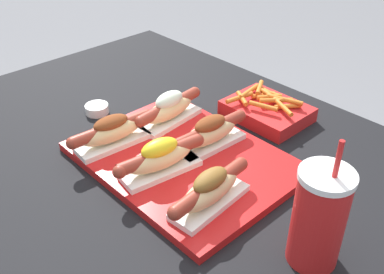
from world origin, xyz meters
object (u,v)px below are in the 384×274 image
(hot_dog_0, at_px, (112,131))
(hot_dog_1, at_px, (160,158))
(serving_tray, at_px, (185,160))
(sauce_bowl, at_px, (97,109))
(hot_dog_4, at_px, (210,133))
(hot_dog_2, at_px, (210,190))
(drink_cup, at_px, (320,217))
(fries_basket, at_px, (266,109))
(hot_dog_3, at_px, (169,109))

(hot_dog_0, xyz_separation_m, hot_dog_1, (0.14, 0.01, 0.00))
(serving_tray, xyz_separation_m, sauce_bowl, (-0.30, -0.02, 0.00))
(hot_dog_4, bearing_deg, hot_dog_1, -90.98)
(serving_tray, bearing_deg, hot_dog_2, -25.46)
(hot_dog_4, relative_size, drink_cup, 0.88)
(serving_tray, height_order, hot_dog_1, hot_dog_1)
(drink_cup, bearing_deg, hot_dog_2, -165.84)
(hot_dog_0, bearing_deg, hot_dog_1, 5.38)
(hot_dog_1, bearing_deg, sauce_bowl, 170.39)
(drink_cup, distance_m, fries_basket, 0.45)
(hot_dog_3, relative_size, hot_dog_4, 1.00)
(sauce_bowl, distance_m, fries_basket, 0.41)
(hot_dog_1, distance_m, hot_dog_4, 0.13)
(hot_dog_0, distance_m, hot_dog_4, 0.21)
(hot_dog_3, distance_m, drink_cup, 0.46)
(hot_dog_1, relative_size, hot_dog_4, 0.99)
(hot_dog_4, bearing_deg, drink_cup, -14.72)
(hot_dog_0, xyz_separation_m, sauce_bowl, (-0.17, 0.07, -0.04))
(serving_tray, relative_size, hot_dog_1, 2.17)
(hot_dog_3, relative_size, sauce_bowl, 3.56)
(hot_dog_0, relative_size, hot_dog_1, 1.01)
(hot_dog_0, xyz_separation_m, hot_dog_4, (0.14, 0.15, 0.00))
(hot_dog_2, distance_m, drink_cup, 0.20)
(hot_dog_0, bearing_deg, sauce_bowl, 158.44)
(sauce_bowl, bearing_deg, hot_dog_1, -9.61)
(hot_dog_2, xyz_separation_m, drink_cup, (0.19, 0.05, 0.03))
(serving_tray, height_order, sauce_bowl, sauce_bowl)
(hot_dog_0, distance_m, sauce_bowl, 0.18)
(hot_dog_3, height_order, hot_dog_4, hot_dog_3)
(serving_tray, bearing_deg, hot_dog_4, 84.07)
(hot_dog_2, bearing_deg, serving_tray, 154.54)
(hot_dog_0, xyz_separation_m, hot_dog_3, (0.01, 0.15, 0.00))
(hot_dog_1, distance_m, fries_basket, 0.34)
(hot_dog_2, bearing_deg, hot_dog_0, -176.61)
(serving_tray, height_order, fries_basket, fries_basket)
(hot_dog_3, bearing_deg, hot_dog_2, -26.82)
(serving_tray, bearing_deg, sauce_bowl, -176.94)
(hot_dog_0, distance_m, hot_dog_3, 0.15)
(hot_dog_2, height_order, hot_dog_4, hot_dog_2)
(drink_cup, bearing_deg, hot_dog_1, -171.12)
(hot_dog_3, bearing_deg, drink_cup, -10.92)
(hot_dog_4, bearing_deg, sauce_bowl, -165.38)
(hot_dog_3, xyz_separation_m, sauce_bowl, (-0.18, -0.08, -0.04))
(hot_dog_0, height_order, fries_basket, hot_dog_0)
(hot_dog_3, xyz_separation_m, hot_dog_4, (0.13, -0.00, -0.00))
(hot_dog_3, bearing_deg, serving_tray, -28.26)
(serving_tray, relative_size, drink_cup, 1.89)
(hot_dog_3, bearing_deg, hot_dog_1, -46.07)
(hot_dog_2, distance_m, hot_dog_4, 0.18)
(hot_dog_3, relative_size, fries_basket, 1.07)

